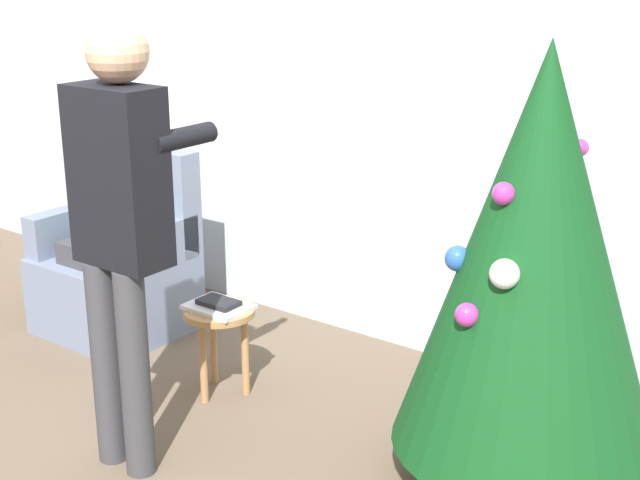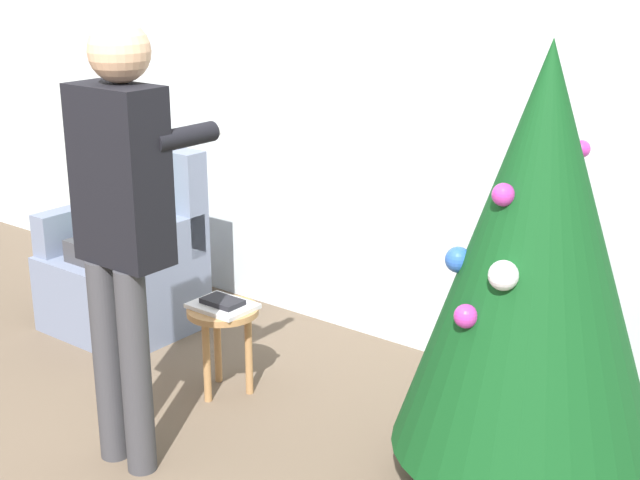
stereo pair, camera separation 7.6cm
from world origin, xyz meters
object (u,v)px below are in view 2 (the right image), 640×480
(armchair, at_px, (128,267))
(side_stool, at_px, (223,324))
(christmas_tree, at_px, (537,256))
(person_standing, at_px, (122,211))
(person_seated, at_px, (120,210))

(armchair, xyz_separation_m, side_stool, (0.98, -0.26, 0.00))
(christmas_tree, bearing_deg, person_standing, -149.39)
(christmas_tree, relative_size, person_seated, 1.40)
(person_seated, xyz_separation_m, person_standing, (1.09, -0.87, 0.39))
(person_seated, distance_m, side_stool, 1.06)
(person_standing, bearing_deg, christmas_tree, 30.61)
(person_seated, bearing_deg, armchair, 90.00)
(christmas_tree, height_order, person_standing, person_standing)
(side_stool, bearing_deg, person_seated, 166.72)
(christmas_tree, xyz_separation_m, armchair, (-2.44, 0.10, -0.61))
(person_seated, relative_size, side_stool, 2.88)
(person_standing, xyz_separation_m, side_stool, (-0.11, 0.64, -0.72))
(christmas_tree, height_order, armchair, christmas_tree)
(person_seated, bearing_deg, person_standing, -38.61)
(person_seated, relative_size, person_standing, 0.70)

